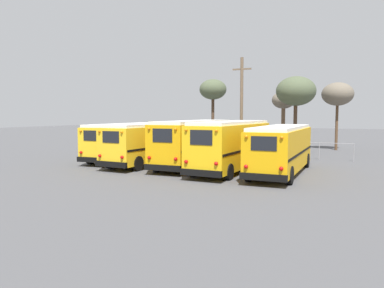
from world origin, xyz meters
TOP-DOWN VIEW (x-y plane):
  - ground_plane at (0.00, 0.00)m, footprint 160.00×160.00m
  - school_bus_0 at (-6.55, 0.75)m, footprint 2.91×9.51m
  - school_bus_1 at (-3.28, -0.67)m, footprint 2.95×9.50m
  - school_bus_2 at (0.00, 0.06)m, footprint 2.82×10.57m
  - school_bus_3 at (3.28, -1.21)m, footprint 2.81×9.84m
  - school_bus_4 at (6.55, -1.19)m, footprint 2.66×9.87m
  - utility_pole at (0.65, 9.31)m, footprint 1.80×0.29m
  - bare_tree_0 at (5.07, 12.73)m, footprint 3.82×3.82m
  - bare_tree_1 at (8.60, 17.06)m, footprint 3.22×3.22m
  - bare_tree_2 at (3.31, 15.72)m, footprint 2.45×2.45m
  - bare_tree_3 at (-4.63, 15.29)m, footprint 3.09×3.09m
  - fence_line at (0.00, 7.52)m, footprint 21.16×0.06m

SIDE VIEW (x-z plane):
  - ground_plane at x=0.00m, z-range 0.00..0.00m
  - fence_line at x=0.00m, z-range 0.29..1.71m
  - school_bus_0 at x=-6.55m, z-range 0.14..3.13m
  - school_bus_4 at x=6.55m, z-range 0.14..3.16m
  - school_bus_1 at x=-3.28m, z-range 0.14..3.20m
  - school_bus_2 at x=0.00m, z-range 0.13..3.43m
  - school_bus_3 at x=3.28m, z-range 0.13..3.44m
  - utility_pole at x=0.65m, z-range 0.15..9.21m
  - bare_tree_2 at x=3.31m, z-range 1.98..8.17m
  - bare_tree_1 at x=8.60m, z-range 2.27..9.33m
  - bare_tree_0 at x=5.07m, z-range 2.23..9.67m
  - bare_tree_3 at x=-4.63m, z-range 2.60..10.35m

